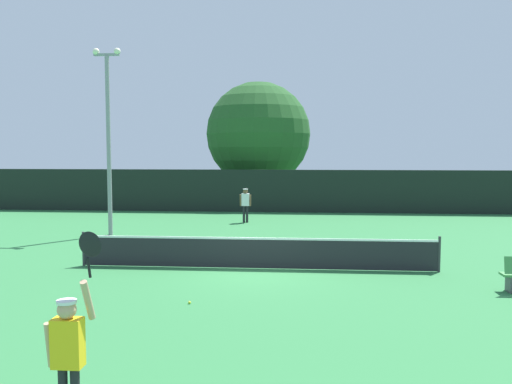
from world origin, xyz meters
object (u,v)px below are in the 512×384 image
player_receiving (245,202)px  parked_car_near (171,191)px  light_pole (108,129)px  large_tree (258,134)px  tennis_ball (190,302)px  player_serving (69,345)px  parked_car_mid (425,189)px

player_receiving → parked_car_near: (-6.16, 9.80, -0.26)m
light_pole → parked_car_near: light_pole is taller
player_receiving → light_pole: light_pole is taller
player_receiving → large_tree: 9.68m
large_tree → tennis_ball: bearing=-89.7°
player_serving → tennis_ball: bearing=86.4°
large_tree → player_serving: bearing=-90.4°
tennis_ball → large_tree: 23.47m
parked_car_near → large_tree: bearing=-8.5°
parked_car_near → parked_car_mid: same height
tennis_ball → parked_car_near: size_ratio=0.02×
player_receiving → parked_car_near: size_ratio=0.40×
player_serving → tennis_ball: (0.36, 5.68, -1.11)m
tennis_ball → large_tree: (-0.13, 23.00, 4.64)m
player_receiving → parked_car_near: player_receiving is taller
tennis_ball → parked_car_near: bearing=104.7°
large_tree → parked_car_mid: 13.06m
light_pole → parked_car_near: (-0.80, 14.10, -3.70)m
player_serving → parked_car_mid: 34.77m
tennis_ball → large_tree: large_tree is taller
player_serving → large_tree: large_tree is taller
parked_car_near → player_serving: bearing=-79.5°
player_receiving → parked_car_mid: bearing=-132.4°
player_receiving → light_pole: 7.68m
parked_car_near → player_receiving: bearing=-58.7°
parked_car_mid → light_pole: bearing=-132.1°
light_pole → parked_car_mid: light_pole is taller
player_receiving → large_tree: bearing=-89.7°
parked_car_mid → parked_car_near: bearing=-167.4°
parked_car_near → parked_car_mid: size_ratio=0.99×
light_pole → parked_car_mid: bearing=45.1°
light_pole → player_receiving: bearing=38.8°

